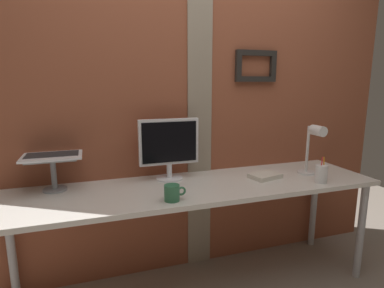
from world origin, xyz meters
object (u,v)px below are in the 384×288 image
object	(u,v)px
laptop	(53,146)
desk_lamp	(313,145)
pen_cup	(321,174)
monitor	(169,145)
coffee_mug	(172,193)

from	to	relation	value
laptop	desk_lamp	size ratio (longest dim) A/B	0.94
desk_lamp	pen_cup	world-z (taller)	desk_lamp
monitor	laptop	xyz separation A→B (m)	(-0.72, 0.07, 0.03)
monitor	pen_cup	size ratio (longest dim) A/B	2.35
laptop	pen_cup	size ratio (longest dim) A/B	1.93
laptop	desk_lamp	bearing A→B (deg)	-10.30
laptop	desk_lamp	xyz separation A→B (m)	(1.68, -0.31, -0.04)
pen_cup	coffee_mug	xyz separation A→B (m)	(-1.00, 0.00, -0.02)
desk_lamp	pen_cup	xyz separation A→B (m)	(-0.04, -0.15, -0.16)
pen_cup	coffee_mug	bearing A→B (deg)	179.99
desk_lamp	coffee_mug	distance (m)	1.07
desk_lamp	pen_cup	distance (m)	0.23
pen_cup	coffee_mug	world-z (taller)	pen_cup
laptop	pen_cup	bearing A→B (deg)	-15.53
monitor	desk_lamp	distance (m)	0.99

